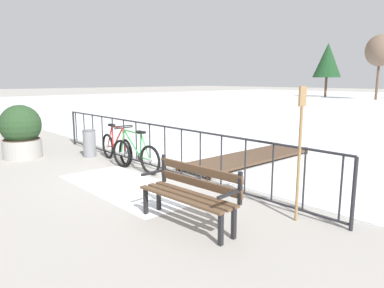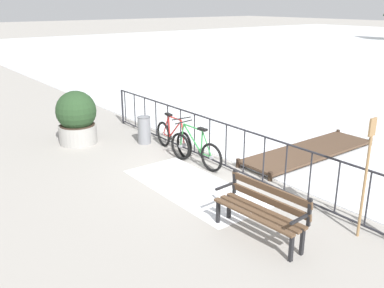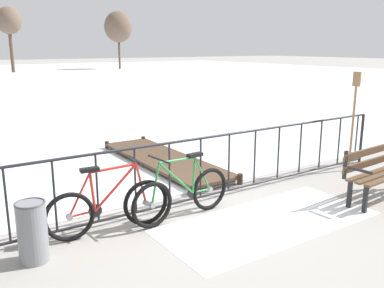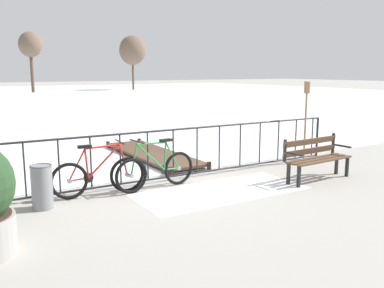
% 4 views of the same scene
% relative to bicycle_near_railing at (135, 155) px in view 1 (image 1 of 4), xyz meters
% --- Properties ---
extents(ground_plane, '(160.00, 160.00, 0.00)m').
position_rel_bicycle_near_railing_xyz_m(ground_plane, '(0.31, 0.40, -0.37)').
color(ground_plane, '#9E9991').
extents(snow_patch, '(3.27, 1.44, 0.01)m').
position_rel_bicycle_near_railing_xyz_m(snow_patch, '(0.95, -0.80, -0.36)').
color(snow_patch, white).
rests_on(snow_patch, ground).
extents(railing_fence, '(9.06, 0.06, 1.07)m').
position_rel_bicycle_near_railing_xyz_m(railing_fence, '(0.31, 0.40, 0.19)').
color(railing_fence, '#232328').
rests_on(railing_fence, ground).
extents(bicycle_near_railing, '(1.71, 0.52, 0.97)m').
position_rel_bicycle_near_railing_xyz_m(bicycle_near_railing, '(0.00, 0.00, 0.00)').
color(bicycle_near_railing, black).
rests_on(bicycle_near_railing, ground).
extents(bicycle_second, '(1.71, 0.52, 0.97)m').
position_rel_bicycle_near_railing_xyz_m(bicycle_second, '(-1.08, 0.13, 0.00)').
color(bicycle_second, black).
rests_on(bicycle_second, ground).
extents(park_bench, '(1.63, 0.58, 0.89)m').
position_rel_bicycle_near_railing_xyz_m(park_bench, '(3.13, -1.09, 0.14)').
color(park_bench, brown).
rests_on(park_bench, ground).
extents(planter_with_shrub, '(1.06, 1.06, 1.41)m').
position_rel_bicycle_near_railing_xyz_m(planter_with_shrub, '(-3.22, -1.48, 0.33)').
color(planter_with_shrub, '#9E9B96').
rests_on(planter_with_shrub, ground).
extents(trash_bin, '(0.35, 0.35, 0.73)m').
position_rel_bicycle_near_railing_xyz_m(trash_bin, '(-2.11, -0.09, 0.00)').
color(trash_bin, gray).
rests_on(trash_bin, ground).
extents(oar_upright, '(0.04, 0.16, 1.98)m').
position_rel_bicycle_near_railing_xyz_m(oar_upright, '(4.10, 0.15, 0.77)').
color(oar_upright, '#937047').
rests_on(oar_upright, ground).
extents(wooden_dock, '(1.10, 3.93, 0.20)m').
position_rel_bicycle_near_railing_xyz_m(wooden_dock, '(1.19, 2.62, -0.25)').
color(wooden_dock, '#4C3828').
rests_on(wooden_dock, ground).
extents(tree_far_west, '(2.82, 2.82, 6.48)m').
position_rel_bicycle_near_railing_xyz_m(tree_far_west, '(-7.87, 34.17, 4.54)').
color(tree_far_west, brown).
rests_on(tree_far_west, ground).
extents(tree_far_east, '(3.24, 3.24, 6.32)m').
position_rel_bicycle_near_railing_xyz_m(tree_far_east, '(-14.54, 36.39, 3.94)').
color(tree_far_east, brown).
rests_on(tree_far_east, ground).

